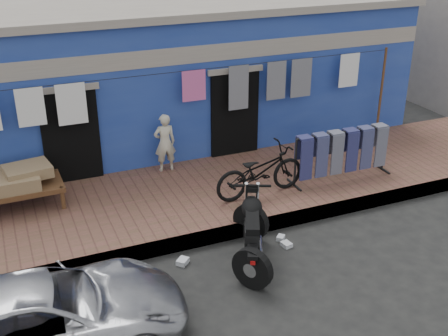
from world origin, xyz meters
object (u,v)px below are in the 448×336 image
car (44,316)px  bicycle (260,166)px  charpoy (4,191)px  seated_person (165,143)px  jeans_rack (341,154)px  motorcycle (252,231)px

car → bicycle: bicycle is taller
car → charpoy: (-0.25, 3.69, 0.09)m
bicycle → charpoy: bicycle is taller
seated_person → charpoy: bearing=11.0°
car → jeans_rack: (6.08, 2.48, 0.25)m
motorcycle → charpoy: bearing=165.3°
bicycle → motorcycle: bearing=145.3°
car → charpoy: 3.70m
bicycle → motorcycle: size_ratio=0.98×
charpoy → jeans_rack: size_ratio=0.99×
charpoy → seated_person: bearing=9.1°
seated_person → bicycle: seated_person is taller
motorcycle → jeans_rack: 3.26m
seated_person → jeans_rack: bearing=153.2°
seated_person → motorcycle: size_ratio=0.66×
car → seated_person: 5.14m
motorcycle → jeans_rack: size_ratio=0.85×
motorcycle → seated_person: bearing=120.6°
seated_person → jeans_rack: 3.58m
car → seated_person: (2.94, 4.20, 0.34)m
seated_person → motorcycle: seated_person is taller
car → motorcycle: motorcycle is taller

